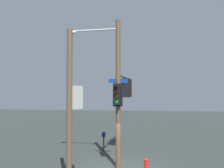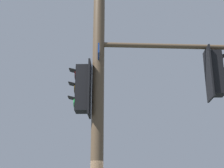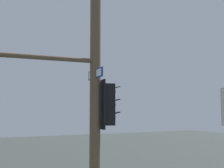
% 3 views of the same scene
% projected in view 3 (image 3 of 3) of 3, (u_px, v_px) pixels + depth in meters
% --- Properties ---
extents(main_signal_pole_assembly, '(6.03, 3.77, 8.46)m').
position_uv_depth(main_signal_pole_assembly, '(49.00, 86.00, 7.18)').
color(main_signal_pole_assembly, brown).
rests_on(main_signal_pole_assembly, ground).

